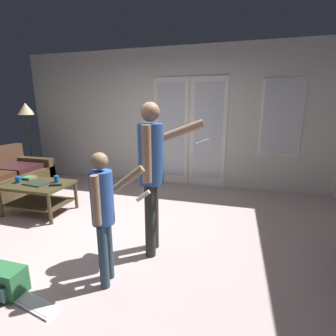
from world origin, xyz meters
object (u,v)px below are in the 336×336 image
Objects in this scene: tv_remote_black at (55,185)px; book_stack at (29,178)px; backpack at (6,281)px; laptop_closed at (37,183)px; loose_keyboard at (35,305)px; person_adult at (153,167)px; cup_near_edge at (57,179)px; cup_by_laptop at (18,180)px; floor_lamp at (26,113)px; person_child at (104,208)px; coffee_table at (39,191)px.

tv_remote_black is 0.66m from book_stack.
backpack is 1.87× the size of tv_remote_black.
laptop_closed reaches higher than backpack.
tv_remote_black reaches higher than loose_keyboard.
person_adult reaches higher than cup_near_edge.
loose_keyboard is 2.04m from cup_near_edge.
backpack is at bearing -48.06° from cup_by_laptop.
floor_lamp is 8.43× the size of book_stack.
floor_lamp reaches higher than book_stack.
laptop_closed is 0.36m from book_stack.
cup_by_laptop is 0.47× the size of book_stack.
loose_keyboard is 2.69× the size of tv_remote_black.
cup_by_laptop is (-1.29, 1.43, 0.39)m from backpack.
tv_remote_black is at bearing 1.60° from cup_by_laptop.
cup_by_laptop is 0.20m from book_stack.
loose_keyboard is 1.86m from tv_remote_black.
cup_near_edge reaches higher than laptop_closed.
person_child is at bearing -31.42° from book_stack.
backpack is 3.11× the size of cup_near_edge.
backpack is (0.98, -1.47, -0.22)m from coffee_table.
cup_by_laptop reaches higher than coffee_table.
person_child is 1.97m from cup_near_edge.
cup_near_edge is (-0.74, 1.60, 0.40)m from backpack.
person_adult is 3.57× the size of loose_keyboard.
cup_near_edge is (1.77, -1.37, -0.92)m from floor_lamp.
floor_lamp is 5.23× the size of backpack.
cup_near_edge is at bearing -3.11° from book_stack.
backpack is at bearing -49.80° from floor_lamp.
cup_near_edge is 1.10× the size of cup_by_laptop.
cup_by_laptop is (-1.63, 1.48, 0.50)m from loose_keyboard.
laptop_closed is (-0.97, 1.45, 0.36)m from backpack.
cup_by_laptop reaches higher than loose_keyboard.
backpack is (-0.78, -0.37, -0.62)m from person_child.
person_adult is at bearing 55.77° from loose_keyboard.
coffee_table reaches higher than loose_keyboard.
coffee_table is 0.57× the size of person_adult.
person_adult reaches higher than loose_keyboard.
cup_by_laptop is at bearing -169.83° from laptop_closed.
person_child reaches higher than loose_keyboard.
tv_remote_black is at bearing 123.33° from loose_keyboard.
book_stack reaches higher than tv_remote_black.
floor_lamp is 3.64× the size of loose_keyboard.
cup_by_laptop is (-2.31, 0.48, -0.47)m from person_adult.
laptop_closed is 1.74× the size of book_stack.
backpack is 2.10m from book_stack.
book_stack reaches higher than loose_keyboard.
book_stack is (-0.63, 0.18, 0.01)m from tv_remote_black.
tv_remote_black is at bearing 142.87° from person_child.
coffee_table is 0.33m from cup_near_edge.
floor_lamp is at bearing 141.71° from person_child.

